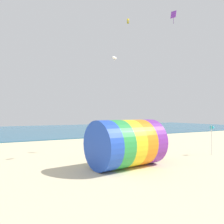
% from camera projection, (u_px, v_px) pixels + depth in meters
% --- Properties ---
extents(ground_plane, '(120.00, 120.00, 0.00)m').
position_uv_depth(ground_plane, '(129.00, 167.00, 14.39)').
color(ground_plane, beige).
extents(sea, '(120.00, 40.00, 0.10)m').
position_uv_depth(sea, '(34.00, 130.00, 47.50)').
color(sea, '#236084').
rests_on(sea, ground).
extents(giant_inflatable_tube, '(5.19, 3.74, 3.14)m').
position_uv_depth(giant_inflatable_tube, '(127.00, 143.00, 14.61)').
color(giant_inflatable_tube, blue).
rests_on(giant_inflatable_tube, ground).
extents(kite_handler, '(0.42, 0.38, 1.73)m').
position_uv_depth(kite_handler, '(161.00, 147.00, 17.27)').
color(kite_handler, '#726651').
rests_on(kite_handler, ground).
extents(kite_white_parafoil, '(0.72, 0.54, 0.35)m').
position_uv_depth(kite_white_parafoil, '(114.00, 58.00, 17.99)').
color(kite_white_parafoil, white).
extents(kite_yellow_box, '(0.26, 0.26, 0.74)m').
position_uv_depth(kite_yellow_box, '(128.00, 21.00, 34.44)').
color(kite_yellow_box, yellow).
extents(kite_purple_diamond, '(0.44, 0.58, 1.29)m').
position_uv_depth(kite_purple_diamond, '(173.00, 15.00, 21.41)').
color(kite_purple_diamond, purple).
extents(beach_flag, '(0.47, 0.36, 2.55)m').
position_uv_depth(beach_flag, '(213.00, 129.00, 19.04)').
color(beach_flag, silver).
rests_on(beach_flag, ground).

